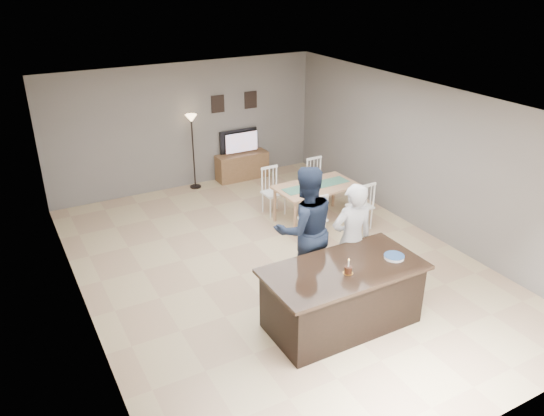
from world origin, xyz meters
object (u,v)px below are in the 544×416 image
woman (352,240)px  tv_console (242,166)px  kitchen_island (342,296)px  plate_stack (394,257)px  birthday_cake (348,270)px  television (240,142)px  dining_table (316,192)px  man (305,229)px  floor_lamp (192,132)px

woman → tv_console: bearing=-88.1°
kitchen_island → plate_stack: plate_stack is taller
birthday_cake → kitchen_island: bearing=74.7°
kitchen_island → television: bearing=78.0°
dining_table → woman: bearing=-112.9°
birthday_cake → man: bearing=85.8°
television → dining_table: (0.27, -2.73, -0.26)m
man → dining_table: size_ratio=1.11×
plate_stack → dining_table: size_ratio=0.16×
kitchen_island → dining_table: 3.26m
kitchen_island → woman: 0.93m
floor_lamp → woman: bearing=-84.1°
tv_console → kitchen_island: bearing=-102.2°
kitchen_island → floor_lamp: 5.65m
tv_console → plate_stack: size_ratio=4.33×
man → plate_stack: 1.36m
plate_stack → television: bearing=85.4°
kitchen_island → television: size_ratio=2.35×
tv_console → birthday_cake: birthday_cake is taller
birthday_cake → floor_lamp: (0.09, 5.73, 0.33)m
man → plate_stack: man is taller
kitchen_island → plate_stack: 0.88m
dining_table → birthday_cake: bearing=-117.9°
woman → floor_lamp: (-0.52, 4.99, 0.40)m
tv_console → plate_stack: bearing=-94.6°
man → floor_lamp: size_ratio=1.19×
floor_lamp → television: bearing=2.5°
man → plate_stack: (0.69, -1.18, -0.06)m
floor_lamp → kitchen_island: bearing=-90.5°
woman → floor_lamp: size_ratio=1.07×
man → television: bearing=-95.4°
woman → dining_table: bearing=-102.1°
woman → man: man is taller
kitchen_island → tv_console: kitchen_island is taller
dining_table → floor_lamp: 3.11m
woman → floor_lamp: woman is taller
birthday_cake → plate_stack: bearing=0.8°
kitchen_island → birthday_cake: birthday_cake is taller
kitchen_island → television: 5.78m
kitchen_island → birthday_cake: size_ratio=10.22×
television → man: 4.73m
kitchen_island → man: bearing=87.3°
tv_console → dining_table: 2.69m
kitchen_island → birthday_cake: 0.52m
tv_console → dining_table: bearing=-84.3°
dining_table → man: bearing=-129.0°
tv_console → floor_lamp: floor_lamp is taller
television → man: man is taller
woman → birthday_cake: woman is taller
kitchen_island → plate_stack: size_ratio=7.75×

